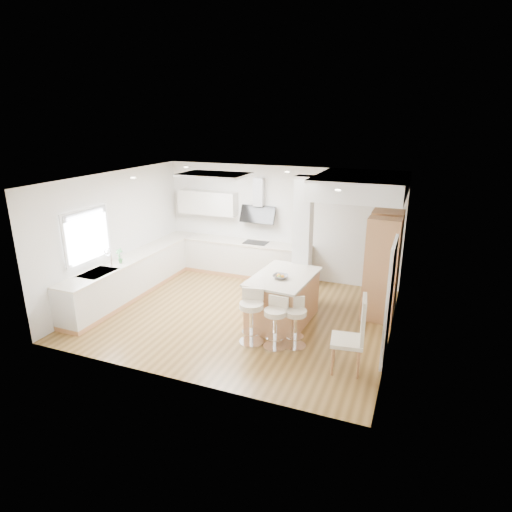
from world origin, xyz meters
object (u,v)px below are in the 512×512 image
at_px(bar_stool_b, 276,320).
at_px(bar_stool_c, 295,320).
at_px(dining_chair, 355,332).
at_px(bar_stool_a, 252,314).
at_px(peninsula, 283,299).

bearing_deg(bar_stool_b, bar_stool_c, 28.26).
height_order(bar_stool_b, dining_chair, dining_chair).
bearing_deg(bar_stool_a, dining_chair, -20.19).
distance_m(peninsula, bar_stool_c, 0.98).
height_order(bar_stool_a, dining_chair, dining_chair).
relative_size(peninsula, bar_stool_b, 1.83).
relative_size(bar_stool_a, bar_stool_b, 1.09).
bearing_deg(bar_stool_b, bar_stool_a, -177.26).
height_order(bar_stool_a, bar_stool_c, bar_stool_a).
xyz_separation_m(bar_stool_b, bar_stool_c, (0.31, 0.15, -0.01)).
distance_m(bar_stool_a, dining_chair, 1.88).
bearing_deg(peninsula, bar_stool_c, -54.93).
bearing_deg(peninsula, bar_stool_b, -74.91).
height_order(bar_stool_a, bar_stool_b, bar_stool_a).
distance_m(bar_stool_b, dining_chair, 1.44).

